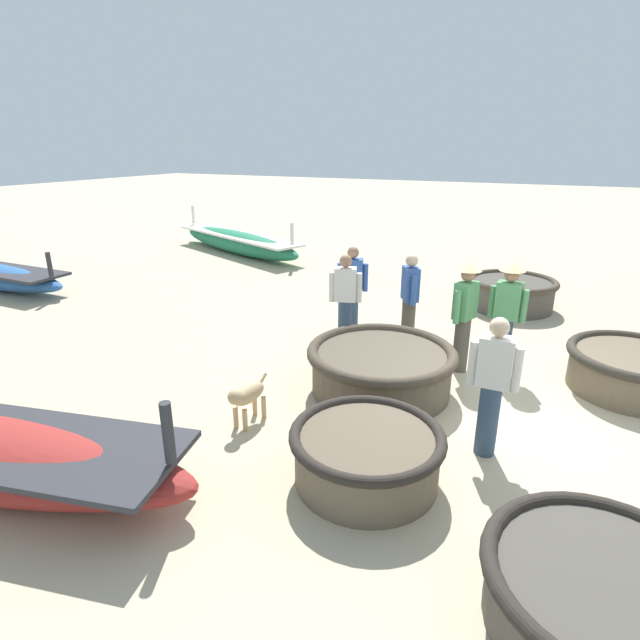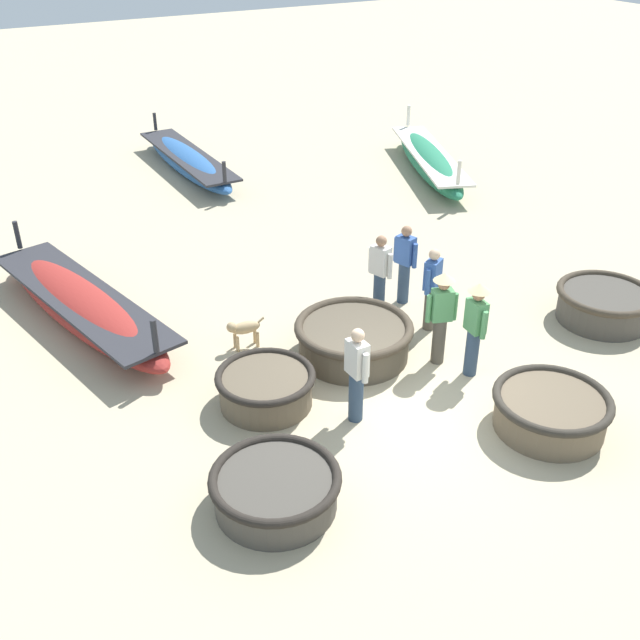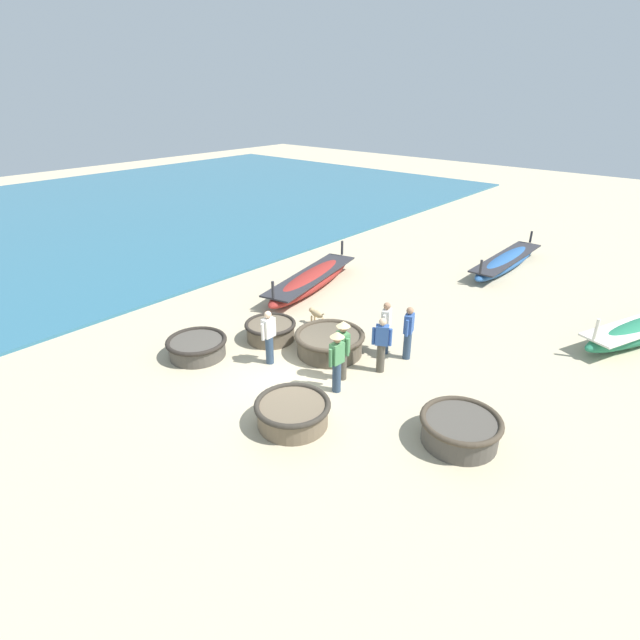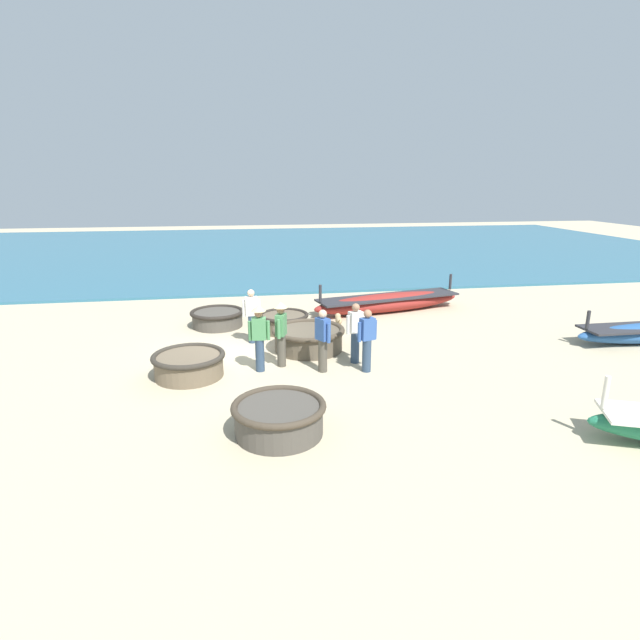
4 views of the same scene
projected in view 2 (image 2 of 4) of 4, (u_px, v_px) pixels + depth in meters
name	position (u px, v px, depth m)	size (l,w,h in m)	color
ground_plane	(408.00, 401.00, 11.66)	(80.00, 80.00, 0.00)	#BCAD8C
coracle_tilted	(266.00, 387.00, 11.45)	(1.54, 1.54, 0.57)	brown
coracle_front_right	(551.00, 410.00, 10.92)	(1.73, 1.73, 0.59)	brown
coracle_center	(604.00, 304.00, 13.67)	(1.76, 1.76, 0.63)	#4C473F
coracle_beside_post	(275.00, 489.00, 9.54)	(1.71, 1.71, 0.53)	#4C473F
coracle_front_left	(354.00, 338.00, 12.61)	(2.01, 2.01, 0.64)	brown
long_boat_blue_hull	(188.00, 161.00, 20.89)	(1.04, 5.75, 1.04)	#285693
long_boat_green_hull	(82.00, 305.00, 13.61)	(2.34, 5.81, 1.17)	maroon
long_boat_white_hull	(429.00, 161.00, 20.72)	(3.00, 5.69, 1.23)	#237551
fisherman_by_coracle	(441.00, 312.00, 12.15)	(0.50, 0.36, 1.67)	#4C473D
fisherman_crouching	(380.00, 273.00, 13.65)	(0.32, 0.51, 1.57)	#2D425B
fisherman_standing_right	(475.00, 323.00, 11.84)	(0.36, 0.53, 1.67)	#2D425B
fisherman_standing_left	(432.00, 287.00, 13.16)	(0.47, 0.36, 1.57)	#4C473D
fisherman_with_hat	(357.00, 373.00, 10.85)	(0.23, 0.53, 1.57)	#2D425B
fisherman_hauling	(405.00, 262.00, 14.03)	(0.31, 0.51, 1.57)	#2D425B
dog	(243.00, 329.00, 12.83)	(0.69, 0.25, 0.55)	tan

